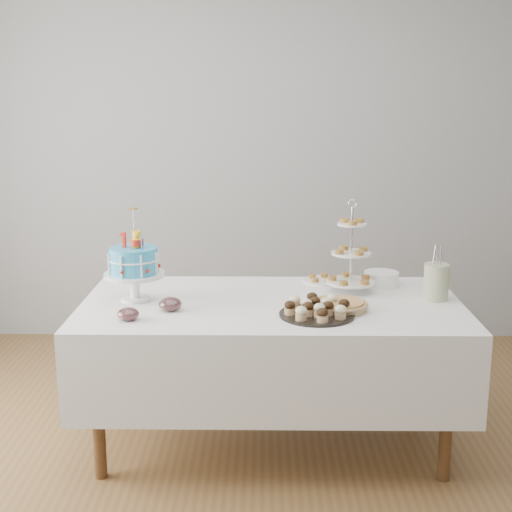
{
  "coord_description": "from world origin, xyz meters",
  "views": [
    {
      "loc": [
        -0.04,
        -3.16,
        1.8
      ],
      "look_at": [
        -0.08,
        0.3,
        1.01
      ],
      "focal_mm": 50.0,
      "sensor_mm": 36.0,
      "label": 1
    }
  ],
  "objects_px": {
    "tiered_stand": "(351,254)",
    "cupcake_tray": "(317,308)",
    "pie": "(340,305)",
    "pastry_plate": "(323,279)",
    "jam_bowl_b": "(170,304)",
    "birthday_cake": "(134,276)",
    "table": "(271,344)",
    "utensil_pitcher": "(436,280)",
    "jam_bowl_a": "(128,314)",
    "plate_stack": "(381,279)"
  },
  "relations": [
    {
      "from": "jam_bowl_a",
      "to": "jam_bowl_b",
      "type": "bearing_deg",
      "value": 40.58
    },
    {
      "from": "jam_bowl_a",
      "to": "jam_bowl_b",
      "type": "xyz_separation_m",
      "value": [
        0.18,
        0.15,
        0.0
      ]
    },
    {
      "from": "pastry_plate",
      "to": "jam_bowl_b",
      "type": "bearing_deg",
      "value": -144.91
    },
    {
      "from": "tiered_stand",
      "to": "cupcake_tray",
      "type": "bearing_deg",
      "value": -116.07
    },
    {
      "from": "plate_stack",
      "to": "jam_bowl_b",
      "type": "bearing_deg",
      "value": -156.23
    },
    {
      "from": "birthday_cake",
      "to": "jam_bowl_b",
      "type": "xyz_separation_m",
      "value": [
        0.2,
        -0.17,
        -0.1
      ]
    },
    {
      "from": "cupcake_tray",
      "to": "utensil_pitcher",
      "type": "distance_m",
      "value": 0.69
    },
    {
      "from": "birthday_cake",
      "to": "utensil_pitcher",
      "type": "distance_m",
      "value": 1.54
    },
    {
      "from": "jam_bowl_a",
      "to": "jam_bowl_b",
      "type": "relative_size",
      "value": 0.91
    },
    {
      "from": "pie",
      "to": "jam_bowl_b",
      "type": "relative_size",
      "value": 2.48
    },
    {
      "from": "plate_stack",
      "to": "jam_bowl_b",
      "type": "relative_size",
      "value": 1.7
    },
    {
      "from": "pie",
      "to": "utensil_pitcher",
      "type": "relative_size",
      "value": 0.98
    },
    {
      "from": "pie",
      "to": "birthday_cake",
      "type": "bearing_deg",
      "value": 171.72
    },
    {
      "from": "cupcake_tray",
      "to": "pie",
      "type": "height_order",
      "value": "cupcake_tray"
    },
    {
      "from": "birthday_cake",
      "to": "tiered_stand",
      "type": "height_order",
      "value": "tiered_stand"
    },
    {
      "from": "jam_bowl_b",
      "to": "plate_stack",
      "type": "bearing_deg",
      "value": 23.77
    },
    {
      "from": "cupcake_tray",
      "to": "jam_bowl_b",
      "type": "relative_size",
      "value": 3.21
    },
    {
      "from": "birthday_cake",
      "to": "utensil_pitcher",
      "type": "height_order",
      "value": "birthday_cake"
    },
    {
      "from": "plate_stack",
      "to": "utensil_pitcher",
      "type": "height_order",
      "value": "utensil_pitcher"
    },
    {
      "from": "birthday_cake",
      "to": "tiered_stand",
      "type": "relative_size",
      "value": 0.95
    },
    {
      "from": "cupcake_tray",
      "to": "jam_bowl_a",
      "type": "height_order",
      "value": "cupcake_tray"
    },
    {
      "from": "table",
      "to": "jam_bowl_a",
      "type": "xyz_separation_m",
      "value": [
        -0.67,
        -0.3,
        0.26
      ]
    },
    {
      "from": "table",
      "to": "jam_bowl_a",
      "type": "distance_m",
      "value": 0.78
    },
    {
      "from": "plate_stack",
      "to": "jam_bowl_a",
      "type": "distance_m",
      "value": 1.43
    },
    {
      "from": "cupcake_tray",
      "to": "jam_bowl_a",
      "type": "relative_size",
      "value": 3.51
    },
    {
      "from": "birthday_cake",
      "to": "cupcake_tray",
      "type": "relative_size",
      "value": 1.31
    },
    {
      "from": "birthday_cake",
      "to": "pie",
      "type": "bearing_deg",
      "value": 10.02
    },
    {
      "from": "cupcake_tray",
      "to": "jam_bowl_a",
      "type": "xyz_separation_m",
      "value": [
        -0.88,
        -0.08,
        -0.01
      ]
    },
    {
      "from": "cupcake_tray",
      "to": "utensil_pitcher",
      "type": "bearing_deg",
      "value": 24.45
    },
    {
      "from": "pastry_plate",
      "to": "birthday_cake",
      "type": "bearing_deg",
      "value": -158.83
    },
    {
      "from": "table",
      "to": "plate_stack",
      "type": "xyz_separation_m",
      "value": [
        0.61,
        0.33,
        0.26
      ]
    },
    {
      "from": "cupcake_tray",
      "to": "plate_stack",
      "type": "xyz_separation_m",
      "value": [
        0.39,
        0.56,
        -0.0
      ]
    },
    {
      "from": "birthday_cake",
      "to": "plate_stack",
      "type": "relative_size",
      "value": 2.47
    },
    {
      "from": "table",
      "to": "jam_bowl_b",
      "type": "xyz_separation_m",
      "value": [
        -0.49,
        -0.15,
        0.26
      ]
    },
    {
      "from": "tiered_stand",
      "to": "pastry_plate",
      "type": "height_order",
      "value": "tiered_stand"
    },
    {
      "from": "birthday_cake",
      "to": "tiered_stand",
      "type": "xyz_separation_m",
      "value": [
        1.11,
        0.18,
        0.08
      ]
    },
    {
      "from": "jam_bowl_a",
      "to": "utensil_pitcher",
      "type": "relative_size",
      "value": 0.36
    },
    {
      "from": "table",
      "to": "utensil_pitcher",
      "type": "xyz_separation_m",
      "value": [
        0.84,
        0.06,
        0.33
      ]
    },
    {
      "from": "table",
      "to": "utensil_pitcher",
      "type": "relative_size",
      "value": 6.76
    },
    {
      "from": "table",
      "to": "pastry_plate",
      "type": "distance_m",
      "value": 0.55
    },
    {
      "from": "tiered_stand",
      "to": "jam_bowl_a",
      "type": "distance_m",
      "value": 1.21
    },
    {
      "from": "table",
      "to": "birthday_cake",
      "type": "distance_m",
      "value": 0.78
    },
    {
      "from": "jam_bowl_a",
      "to": "plate_stack",
      "type": "bearing_deg",
      "value": 26.47
    },
    {
      "from": "tiered_stand",
      "to": "plate_stack",
      "type": "relative_size",
      "value": 2.61
    },
    {
      "from": "birthday_cake",
      "to": "plate_stack",
      "type": "xyz_separation_m",
      "value": [
        1.3,
        0.31,
        -0.09
      ]
    },
    {
      "from": "pie",
      "to": "pastry_plate",
      "type": "height_order",
      "value": "pie"
    },
    {
      "from": "jam_bowl_b",
      "to": "cupcake_tray",
      "type": "bearing_deg",
      "value": -6.07
    },
    {
      "from": "table",
      "to": "jam_bowl_a",
      "type": "relative_size",
      "value": 18.71
    },
    {
      "from": "pastry_plate",
      "to": "table",
      "type": "bearing_deg",
      "value": -126.07
    },
    {
      "from": "cupcake_tray",
      "to": "jam_bowl_a",
      "type": "distance_m",
      "value": 0.89
    }
  ]
}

